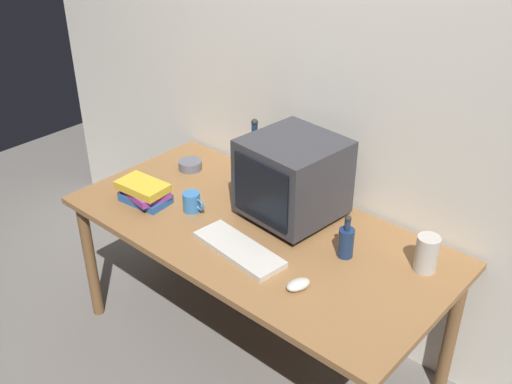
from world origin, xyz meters
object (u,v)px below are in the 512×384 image
(crt_monitor, at_px, (293,178))
(keyboard, at_px, (239,249))
(bottle_short, at_px, (346,241))
(book_stack, at_px, (144,192))
(mug, at_px, (192,202))
(cd_spindle, at_px, (190,165))
(bottle_tall, at_px, (255,161))
(metal_canister, at_px, (427,254))
(computer_mouse, at_px, (298,285))

(crt_monitor, distance_m, keyboard, 0.40)
(bottle_short, height_order, book_stack, bottle_short)
(keyboard, height_order, mug, mug)
(mug, relative_size, cd_spindle, 1.00)
(bottle_tall, distance_m, book_stack, 0.54)
(keyboard, relative_size, bottle_short, 2.20)
(metal_canister, bearing_deg, computer_mouse, -125.23)
(metal_canister, bearing_deg, crt_monitor, -176.29)
(mug, bearing_deg, crt_monitor, 35.80)
(mug, height_order, cd_spindle, mug)
(bottle_tall, relative_size, book_stack, 1.42)
(metal_canister, bearing_deg, bottle_tall, 176.21)
(computer_mouse, xyz_separation_m, bottle_short, (0.01, 0.29, 0.05))
(keyboard, xyz_separation_m, mug, (-0.37, 0.09, 0.03))
(bottle_tall, height_order, bottle_short, bottle_tall)
(crt_monitor, xyz_separation_m, bottle_short, (0.35, -0.09, -0.12))
(keyboard, bearing_deg, mug, 172.35)
(mug, bearing_deg, computer_mouse, -9.46)
(book_stack, bearing_deg, metal_canister, 18.16)
(cd_spindle, bearing_deg, crt_monitor, -0.65)
(crt_monitor, distance_m, book_stack, 0.70)
(bottle_tall, bearing_deg, mug, -98.15)
(bottle_short, bearing_deg, book_stack, -164.03)
(computer_mouse, distance_m, cd_spindle, 1.08)
(bottle_tall, distance_m, cd_spindle, 0.39)
(keyboard, bearing_deg, computer_mouse, 1.92)
(computer_mouse, height_order, mug, mug)
(computer_mouse, distance_m, book_stack, 0.92)
(mug, height_order, metal_canister, metal_canister)
(keyboard, height_order, computer_mouse, computer_mouse)
(bottle_short, relative_size, cd_spindle, 1.59)
(crt_monitor, xyz_separation_m, book_stack, (-0.58, -0.36, -0.14))
(book_stack, bearing_deg, computer_mouse, -1.36)
(computer_mouse, distance_m, metal_canister, 0.52)
(cd_spindle, height_order, metal_canister, metal_canister)
(book_stack, xyz_separation_m, metal_canister, (1.22, 0.40, 0.02))
(cd_spindle, bearing_deg, book_stack, -76.89)
(crt_monitor, height_order, metal_canister, crt_monitor)
(keyboard, xyz_separation_m, metal_canister, (0.62, 0.40, 0.06))
(computer_mouse, bearing_deg, bottle_short, 103.16)
(bottle_tall, distance_m, metal_canister, 0.95)
(keyboard, distance_m, computer_mouse, 0.33)
(crt_monitor, height_order, computer_mouse, crt_monitor)
(keyboard, height_order, metal_canister, metal_canister)
(mug, bearing_deg, metal_canister, 16.95)
(computer_mouse, bearing_deg, metal_canister, 70.69)
(computer_mouse, bearing_deg, cd_spindle, 174.83)
(computer_mouse, distance_m, mug, 0.71)
(computer_mouse, relative_size, bottle_tall, 0.29)
(keyboard, bearing_deg, bottle_tall, 131.23)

